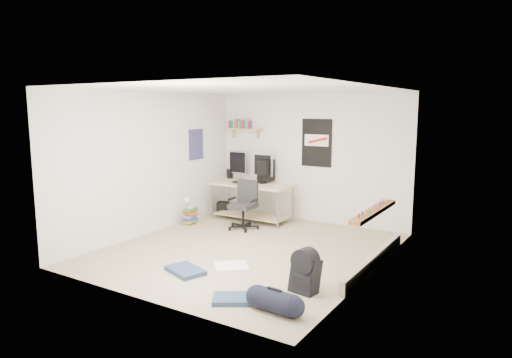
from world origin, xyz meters
The scene contains 26 objects.
floor centered at (0.00, 0.00, -0.01)m, with size 4.00×4.50×0.01m, color gray.
ceiling centered at (0.00, 0.00, 2.50)m, with size 4.00×4.50×0.01m, color white.
back_wall centered at (0.00, 2.25, 1.25)m, with size 4.00×0.01×2.50m, color silver.
left_wall centered at (-2.00, 0.00, 1.25)m, with size 0.01×4.50×2.50m, color silver.
right_wall centered at (2.00, 0.00, 1.25)m, with size 0.01×4.50×2.50m, color silver.
desk centered at (-0.96, 1.64, 0.36)m, with size 1.65×0.72×0.75m, color tan.
monitor_left centered at (-1.48, 1.94, 0.99)m, with size 0.43×0.11×0.48m, color #A2A3A7.
monitor_right centered at (-0.87, 1.94, 0.98)m, with size 0.41×0.10×0.45m, color #999A9E.
pc_tower centered at (-0.81, 1.94, 0.97)m, with size 0.20×0.41×0.43m, color black.
keyboard centered at (-1.11, 1.52, 0.76)m, with size 0.40×0.14×0.02m, color black.
speaker_left centered at (-1.69, 1.93, 0.85)m, with size 0.10×0.10×0.19m, color black.
speaker_right centered at (-0.77, 1.71, 0.83)m, with size 0.08×0.08×0.16m, color black.
office_chair centered at (-0.74, 1.00, 0.49)m, with size 0.59×0.59×0.90m, color black.
wall_shelf centered at (-1.45, 2.14, 1.78)m, with size 0.80×0.22×0.24m, color tan.
poster_back_wall centered at (0.15, 2.23, 1.55)m, with size 0.62×0.03×0.92m, color black.
poster_left_wall centered at (-1.99, 1.20, 1.50)m, with size 0.02×0.42×0.60m, color navy.
window centered at (1.95, 0.30, 1.45)m, with size 0.10×1.50×1.26m, color brown.
baseboard_heater centered at (1.96, 0.30, 0.09)m, with size 0.08×2.50×0.18m, color #B7B2A8.
backpack centered at (1.51, -1.03, 0.20)m, with size 0.33×0.26×0.44m, color black.
duffel_bag centered at (1.48, -1.72, 0.14)m, with size 0.25×0.25×0.49m, color black.
tshirt centered at (0.28, -0.83, 0.02)m, with size 0.45×0.38×0.04m, color silver.
jeans_a centered at (-0.15, -1.31, 0.03)m, with size 0.56×0.36×0.06m, color navy.
jeans_b centered at (0.92, -1.73, 0.03)m, with size 0.44×0.33×0.06m, color navy.
book_stack centered at (-1.75, 0.70, 0.15)m, with size 0.44×0.36×0.30m, color brown.
desk_lamp centered at (-1.73, 0.68, 0.38)m, with size 0.11×0.18×0.18m, color white.
subwoofer centered at (-1.75, 1.75, 0.14)m, with size 0.22×0.22×0.25m, color black.
Camera 1 is at (3.81, -5.83, 2.22)m, focal length 32.00 mm.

